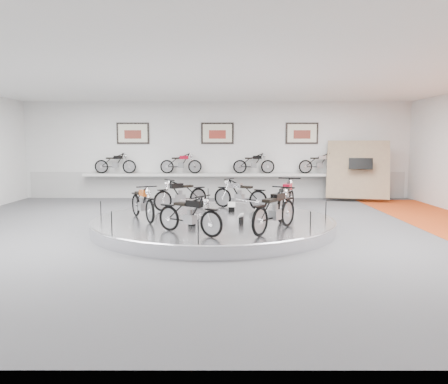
{
  "coord_description": "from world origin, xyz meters",
  "views": [
    {
      "loc": [
        0.29,
        -11.23,
        2.32
      ],
      "look_at": [
        0.28,
        0.6,
        0.98
      ],
      "focal_mm": 35.0,
      "sensor_mm": 36.0,
      "label": 1
    }
  ],
  "objects_px": {
    "bike_a": "(286,198)",
    "bike_d": "(142,202)",
    "display_platform": "(214,224)",
    "bike_e": "(189,214)",
    "shelf": "(217,175)",
    "bike_c": "(181,194)",
    "bike_f": "(275,210)",
    "bike_b": "(240,194)"
  },
  "relations": [
    {
      "from": "bike_b",
      "to": "bike_c",
      "type": "bearing_deg",
      "value": 34.69
    },
    {
      "from": "bike_c",
      "to": "bike_f",
      "type": "height_order",
      "value": "bike_f"
    },
    {
      "from": "shelf",
      "to": "bike_d",
      "type": "relative_size",
      "value": 6.96
    },
    {
      "from": "shelf",
      "to": "bike_e",
      "type": "distance_m",
      "value": 8.45
    },
    {
      "from": "bike_d",
      "to": "bike_e",
      "type": "relative_size",
      "value": 1.04
    },
    {
      "from": "bike_d",
      "to": "bike_f",
      "type": "relative_size",
      "value": 0.93
    },
    {
      "from": "shelf",
      "to": "bike_f",
      "type": "relative_size",
      "value": 6.46
    },
    {
      "from": "shelf",
      "to": "bike_c",
      "type": "bearing_deg",
      "value": -102.03
    },
    {
      "from": "display_platform",
      "to": "bike_e",
      "type": "distance_m",
      "value": 2.17
    },
    {
      "from": "bike_a",
      "to": "bike_b",
      "type": "height_order",
      "value": "bike_a"
    },
    {
      "from": "bike_c",
      "to": "bike_e",
      "type": "relative_size",
      "value": 1.05
    },
    {
      "from": "bike_c",
      "to": "bike_f",
      "type": "relative_size",
      "value": 0.94
    },
    {
      "from": "display_platform",
      "to": "bike_e",
      "type": "xyz_separation_m",
      "value": [
        -0.48,
        -2.03,
        0.6
      ]
    },
    {
      "from": "bike_a",
      "to": "bike_f",
      "type": "distance_m",
      "value": 1.87
    },
    {
      "from": "display_platform",
      "to": "bike_b",
      "type": "distance_m",
      "value": 1.93
    },
    {
      "from": "bike_d",
      "to": "bike_f",
      "type": "distance_m",
      "value": 3.61
    },
    {
      "from": "bike_a",
      "to": "bike_c",
      "type": "distance_m",
      "value": 3.33
    },
    {
      "from": "bike_a",
      "to": "bike_d",
      "type": "bearing_deg",
      "value": 113.12
    },
    {
      "from": "bike_b",
      "to": "bike_e",
      "type": "height_order",
      "value": "bike_b"
    },
    {
      "from": "shelf",
      "to": "bike_c",
      "type": "relative_size",
      "value": 6.91
    },
    {
      "from": "bike_f",
      "to": "bike_b",
      "type": "bearing_deg",
      "value": 45.23
    },
    {
      "from": "bike_a",
      "to": "display_platform",
      "type": "bearing_deg",
      "value": 110.77
    },
    {
      "from": "display_platform",
      "to": "bike_d",
      "type": "bearing_deg",
      "value": -172.99
    },
    {
      "from": "shelf",
      "to": "bike_a",
      "type": "bearing_deg",
      "value": -72.86
    },
    {
      "from": "bike_c",
      "to": "display_platform",
      "type": "bearing_deg",
      "value": 85.21
    },
    {
      "from": "bike_c",
      "to": "shelf",
      "type": "bearing_deg",
      "value": -140.08
    },
    {
      "from": "display_platform",
      "to": "shelf",
      "type": "relative_size",
      "value": 0.58
    },
    {
      "from": "bike_a",
      "to": "bike_b",
      "type": "relative_size",
      "value": 1.15
    },
    {
      "from": "shelf",
      "to": "bike_d",
      "type": "height_order",
      "value": "bike_d"
    },
    {
      "from": "bike_c",
      "to": "bike_b",
      "type": "bearing_deg",
      "value": 145.06
    },
    {
      "from": "bike_a",
      "to": "bike_d",
      "type": "relative_size",
      "value": 1.14
    },
    {
      "from": "shelf",
      "to": "bike_a",
      "type": "xyz_separation_m",
      "value": [
        1.95,
        -6.33,
        -0.17
      ]
    },
    {
      "from": "shelf",
      "to": "bike_b",
      "type": "distance_m",
      "value": 4.8
    },
    {
      "from": "shelf",
      "to": "bike_b",
      "type": "xyz_separation_m",
      "value": [
        0.77,
        -4.73,
        -0.24
      ]
    },
    {
      "from": "bike_f",
      "to": "bike_e",
      "type": "bearing_deg",
      "value": 133.32
    },
    {
      "from": "display_platform",
      "to": "bike_a",
      "type": "distance_m",
      "value": 2.07
    },
    {
      "from": "display_platform",
      "to": "bike_b",
      "type": "height_order",
      "value": "bike_b"
    },
    {
      "from": "display_platform",
      "to": "shelf",
      "type": "bearing_deg",
      "value": 90.0
    },
    {
      "from": "bike_b",
      "to": "bike_d",
      "type": "height_order",
      "value": "bike_d"
    },
    {
      "from": "display_platform",
      "to": "shelf",
      "type": "height_order",
      "value": "shelf"
    },
    {
      "from": "bike_d",
      "to": "bike_e",
      "type": "bearing_deg",
      "value": 9.85
    },
    {
      "from": "display_platform",
      "to": "bike_c",
      "type": "distance_m",
      "value": 1.98
    }
  ]
}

